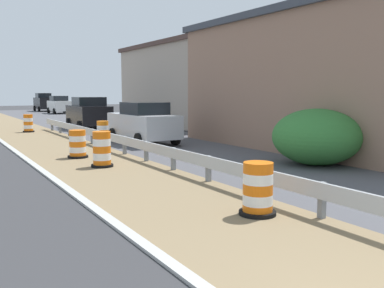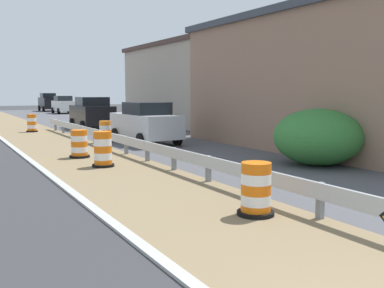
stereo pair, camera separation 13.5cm
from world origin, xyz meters
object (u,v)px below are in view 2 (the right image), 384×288
object	(u,v)px
traffic_barrel_mid	(79,145)
car_lead_near_lane	(145,123)
traffic_barrel_nearest	(256,191)
car_mid_far_lane	(48,102)
traffic_barrel_farther	(32,124)
car_trailing_near_lane	(64,105)
car_lead_far_lane	(92,113)
traffic_barrel_close	(103,151)
traffic_barrel_far	(105,133)

from	to	relation	value
traffic_barrel_mid	car_lead_near_lane	bearing A→B (deg)	37.13
traffic_barrel_nearest	car_mid_far_lane	distance (m)	50.34
traffic_barrel_farther	car_trailing_near_lane	distance (m)	23.32
traffic_barrel_nearest	car_trailing_near_lane	world-z (taller)	car_trailing_near_lane
traffic_barrel_mid	car_trailing_near_lane	world-z (taller)	car_trailing_near_lane
traffic_barrel_mid	car_lead_far_lane	xyz separation A→B (m)	(4.20, 12.16, 0.58)
car_lead_far_lane	car_trailing_near_lane	bearing A→B (deg)	-6.79
traffic_barrel_mid	car_lead_far_lane	size ratio (longest dim) A/B	0.22
traffic_barrel_close	car_trailing_near_lane	xyz separation A→B (m)	(7.48, 36.17, 0.46)
car_mid_far_lane	traffic_barrel_mid	bearing A→B (deg)	-9.56
car_trailing_near_lane	traffic_barrel_mid	bearing A→B (deg)	-13.02
car_lead_far_lane	traffic_barrel_far	bearing A→B (deg)	169.31
car_lead_near_lane	car_lead_far_lane	world-z (taller)	car_lead_far_lane
traffic_barrel_far	car_mid_far_lane	bearing A→B (deg)	82.21
traffic_barrel_farther	car_lead_far_lane	xyz separation A→B (m)	(3.84, 0.49, 0.56)
car_lead_near_lane	traffic_barrel_close	bearing A→B (deg)	142.96
car_trailing_near_lane	car_lead_near_lane	bearing A→B (deg)	-7.08
traffic_barrel_close	car_lead_near_lane	xyz separation A→B (m)	(3.85, 5.34, 0.45)
car_lead_far_lane	car_mid_far_lane	bearing A→B (deg)	-4.21
traffic_barrel_nearest	traffic_barrel_close	bearing A→B (deg)	96.58
traffic_barrel_close	car_lead_far_lane	xyz separation A→B (m)	(4.08, 14.50, 0.52)
car_trailing_near_lane	car_mid_far_lane	distance (m)	6.87
traffic_barrel_far	car_mid_far_lane	xyz separation A→B (m)	(5.01, 36.62, 0.65)
traffic_barrel_mid	car_lead_near_lane	size ratio (longest dim) A/B	0.23
traffic_barrel_far	car_trailing_near_lane	xyz separation A→B (m)	(5.24, 29.76, 0.51)
car_mid_far_lane	traffic_barrel_farther	bearing A→B (deg)	-12.87
traffic_barrel_far	car_trailing_near_lane	world-z (taller)	car_trailing_near_lane
traffic_barrel_close	car_trailing_near_lane	world-z (taller)	car_trailing_near_lane
car_lead_far_lane	car_mid_far_lane	xyz separation A→B (m)	(3.17, 28.54, 0.08)
traffic_barrel_far	car_lead_far_lane	bearing A→B (deg)	77.18
car_lead_near_lane	car_lead_far_lane	size ratio (longest dim) A/B	1.00
car_lead_far_lane	traffic_barrel_mid	bearing A→B (deg)	163.07
car_lead_near_lane	car_lead_far_lane	distance (m)	9.16
car_lead_near_lane	car_trailing_near_lane	world-z (taller)	car_trailing_near_lane
traffic_barrel_farther	traffic_barrel_far	bearing A→B (deg)	-75.20
traffic_barrel_mid	traffic_barrel_far	distance (m)	4.72
traffic_barrel_farther	car_lead_near_lane	bearing A→B (deg)	-67.39
traffic_barrel_nearest	car_lead_near_lane	xyz separation A→B (m)	(3.05, 12.23, 0.50)
traffic_barrel_mid	car_trailing_near_lane	xyz separation A→B (m)	(7.60, 33.84, 0.52)
traffic_barrel_close	car_lead_far_lane	world-z (taller)	car_lead_far_lane
car_trailing_near_lane	car_mid_far_lane	size ratio (longest dim) A/B	0.97
traffic_barrel_close	traffic_barrel_farther	size ratio (longest dim) A/B	1.07
car_lead_far_lane	car_mid_far_lane	distance (m)	28.71
traffic_barrel_mid	car_lead_far_lane	world-z (taller)	car_lead_far_lane
traffic_barrel_farther	traffic_barrel_mid	bearing A→B (deg)	-91.75
traffic_barrel_farther	car_lead_near_lane	xyz separation A→B (m)	(3.61, -8.67, 0.48)
traffic_barrel_mid	car_lead_near_lane	xyz separation A→B (m)	(3.97, 3.00, 0.51)
traffic_barrel_close	traffic_barrel_far	world-z (taller)	traffic_barrel_close
traffic_barrel_farther	car_mid_far_lane	world-z (taller)	car_mid_far_lane
traffic_barrel_close	car_mid_far_lane	size ratio (longest dim) A/B	0.27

